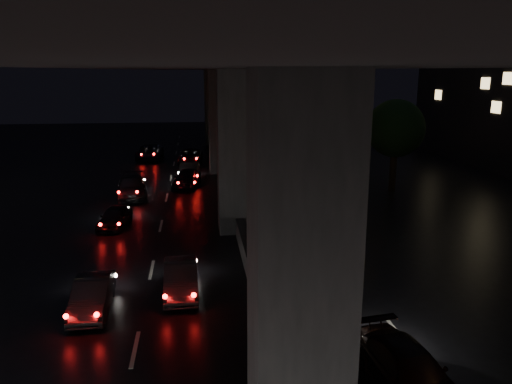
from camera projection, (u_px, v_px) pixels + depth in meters
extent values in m
plane|color=black|center=(249.00, 265.00, 20.83)|extent=(120.00, 120.00, 0.00)
cube|color=#313134|center=(300.00, 267.00, 10.24)|extent=(2.00, 2.00, 8.00)
cube|color=#313134|center=(238.00, 152.00, 24.70)|extent=(2.00, 2.00, 8.00)
cube|color=#313134|center=(221.00, 122.00, 39.16)|extent=(2.00, 2.00, 8.00)
cube|color=#313134|center=(214.00, 108.00, 53.63)|extent=(2.00, 2.00, 8.00)
cube|color=black|center=(237.00, 53.00, 23.57)|extent=(12.00, 80.00, 1.50)
cube|color=#313134|center=(109.00, 23.00, 22.59)|extent=(0.40, 80.00, 1.00)
cube|color=#313134|center=(357.00, 26.00, 23.96)|extent=(0.40, 80.00, 1.00)
cube|color=#313134|center=(238.00, 221.00, 25.55)|extent=(0.45, 70.00, 0.85)
cylinder|color=black|center=(393.00, 171.00, 33.36)|extent=(0.44, 0.44, 2.80)
sphere|color=black|center=(396.00, 128.00, 32.69)|extent=(3.80, 3.80, 3.80)
cylinder|color=black|center=(330.00, 139.00, 48.79)|extent=(0.44, 0.44, 2.80)
sphere|color=black|center=(331.00, 110.00, 48.12)|extent=(3.80, 3.80, 3.80)
cylinder|color=#2D2D33|center=(372.00, 116.00, 38.47)|extent=(0.18, 0.18, 9.00)
cube|color=#2D2D33|center=(361.00, 57.00, 37.29)|extent=(2.40, 0.10, 0.10)
sphere|color=#F8AB31|center=(346.00, 60.00, 37.21)|extent=(0.44, 0.44, 0.44)
imported|color=black|center=(409.00, 371.00, 12.53)|extent=(2.16, 4.16, 1.15)
imported|color=black|center=(92.00, 295.00, 16.82)|extent=(1.23, 3.33, 1.09)
imported|color=black|center=(181.00, 278.00, 18.15)|extent=(1.28, 3.46, 1.13)
imported|color=black|center=(115.00, 217.00, 25.85)|extent=(1.71, 3.26, 1.06)
imported|color=#28272A|center=(132.00, 187.00, 32.02)|extent=(2.36, 4.67, 1.30)
imported|color=black|center=(187.00, 178.00, 34.56)|extent=(2.27, 4.00, 1.28)
imported|color=#514946|center=(190.00, 172.00, 36.60)|extent=(1.54, 4.01, 1.30)
imported|color=black|center=(190.00, 156.00, 43.53)|extent=(2.21, 4.50, 1.23)
imported|color=black|center=(150.00, 152.00, 45.58)|extent=(2.34, 4.77, 1.30)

